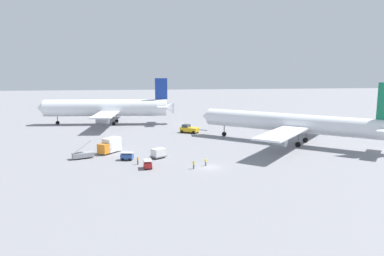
{
  "coord_description": "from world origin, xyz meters",
  "views": [
    {
      "loc": [
        -13.15,
        -69.49,
        19.21
      ],
      "look_at": [
        0.03,
        25.2,
        4.0
      ],
      "focal_mm": 33.88,
      "sensor_mm": 36.0,
      "label": 1
    }
  ],
  "objects": [
    {
      "name": "gse_baggage_cart_near_cluster",
      "position": [
        -16.56,
        8.13,
        0.86
      ],
      "size": [
        3.03,
        2.2,
        1.71
      ],
      "color": "#2D5199",
      "rests_on": "ground"
    },
    {
      "name": "gse_baggage_cart_trailing",
      "position": [
        -12.23,
        0.76,
        0.86
      ],
      "size": [
        1.73,
        2.82,
        1.71
      ],
      "color": "red",
      "rests_on": "ground"
    },
    {
      "name": "ground_plane",
      "position": [
        0.0,
        0.0,
        0.0
      ],
      "size": [
        600.0,
        600.0,
        0.0
      ],
      "primitive_type": "plane",
      "color": "gray"
    },
    {
      "name": "airliner_being_pushed",
      "position": [
        26.03,
        20.41,
        5.44
      ],
      "size": [
        44.67,
        40.89,
        16.52
      ],
      "color": "white",
      "rests_on": "ground"
    },
    {
      "name": "ground_crew_ramp_agent_by_cones",
      "position": [
        -14.23,
        4.07,
        0.86
      ],
      "size": [
        0.36,
        0.36,
        1.66
      ],
      "color": "#4C4C51",
      "rests_on": "ground"
    },
    {
      "name": "ground_crew_wing_walker_right",
      "position": [
        -3.24,
        -0.74,
        0.88
      ],
      "size": [
        0.46,
        0.36,
        1.69
      ],
      "color": "#4C4C51",
      "rests_on": "ground"
    },
    {
      "name": "pushback_tug",
      "position": [
        1.33,
        40.93,
        1.23
      ],
      "size": [
        8.11,
        6.31,
        2.89
      ],
      "color": "gold",
      "rests_on": "ground"
    },
    {
      "name": "gse_catering_truck_tall",
      "position": [
        -20.81,
        15.85,
        1.76
      ],
      "size": [
        5.48,
        6.08,
        3.5
      ],
      "color": "orange",
      "rests_on": "ground"
    },
    {
      "name": "ground_crew_marshaller_foreground",
      "position": [
        -0.52,
        1.04,
        0.81
      ],
      "size": [
        0.44,
        0.39,
        1.57
      ],
      "color": "#4C4C51",
      "rests_on": "ground"
    },
    {
      "name": "gse_container_dolly_flat",
      "position": [
        -9.73,
        9.05,
        1.17
      ],
      "size": [
        3.88,
        3.68,
        2.15
      ],
      "color": "slate",
      "rests_on": "ground"
    },
    {
      "name": "airliner_at_gate_left",
      "position": [
        -25.61,
        63.13,
        5.85
      ],
      "size": [
        49.11,
        45.52,
        16.49
      ],
      "color": "white",
      "rests_on": "ground"
    },
    {
      "name": "gse_stair_truck_yellow",
      "position": [
        -26.29,
        11.05,
        1.03
      ],
      "size": [
        4.93,
        3.58,
        4.06
      ],
      "color": "gray",
      "rests_on": "ground"
    }
  ]
}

